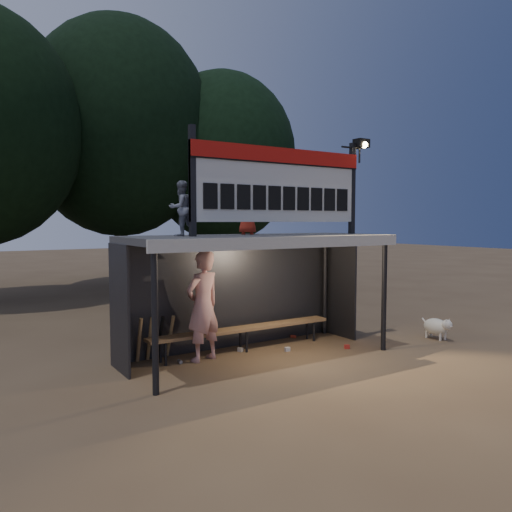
# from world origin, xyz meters

# --- Properties ---
(ground) EXTENTS (80.00, 80.00, 0.00)m
(ground) POSITION_xyz_m (0.00, 0.00, 0.00)
(ground) COLOR brown
(ground) RESTS_ON ground
(player) EXTENTS (0.85, 0.68, 2.05)m
(player) POSITION_xyz_m (-0.98, 0.37, 1.02)
(player) COLOR silver
(player) RESTS_ON ground
(child_a) EXTENTS (0.54, 0.46, 0.97)m
(child_a) POSITION_xyz_m (-1.45, 0.26, 2.81)
(child_a) COLOR slate
(child_a) RESTS_ON dugout_shelter
(child_b) EXTENTS (0.52, 0.46, 0.89)m
(child_b) POSITION_xyz_m (0.08, 0.53, 2.77)
(child_b) COLOR #A52719
(child_b) RESTS_ON dugout_shelter
(dugout_shelter) EXTENTS (5.10, 2.08, 2.32)m
(dugout_shelter) POSITION_xyz_m (0.00, 0.24, 1.85)
(dugout_shelter) COLOR #39393B
(dugout_shelter) RESTS_ON ground
(scoreboard_assembly) EXTENTS (4.10, 0.27, 1.99)m
(scoreboard_assembly) POSITION_xyz_m (0.56, -0.01, 3.32)
(scoreboard_assembly) COLOR black
(scoreboard_assembly) RESTS_ON dugout_shelter
(bench) EXTENTS (4.00, 0.35, 0.48)m
(bench) POSITION_xyz_m (0.00, 0.55, 0.43)
(bench) COLOR olive
(bench) RESTS_ON ground
(tree_mid) EXTENTS (7.22, 7.22, 10.36)m
(tree_mid) POSITION_xyz_m (1.00, 11.50, 6.17)
(tree_mid) COLOR #312215
(tree_mid) RESTS_ON ground
(tree_right) EXTENTS (6.08, 6.08, 8.72)m
(tree_right) POSITION_xyz_m (5.00, 10.50, 5.19)
(tree_right) COLOR black
(tree_right) RESTS_ON ground
(dog) EXTENTS (0.36, 0.81, 0.49)m
(dog) POSITION_xyz_m (4.10, -0.88, 0.28)
(dog) COLOR silver
(dog) RESTS_ON ground
(bats) EXTENTS (0.69, 0.35, 0.84)m
(bats) POSITION_xyz_m (-1.75, 0.82, 0.43)
(bats) COLOR olive
(bats) RESTS_ON ground
(litter) EXTENTS (3.39, 1.45, 0.08)m
(litter) POSITION_xyz_m (0.53, 0.29, 0.04)
(litter) COLOR #AB251D
(litter) RESTS_ON ground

